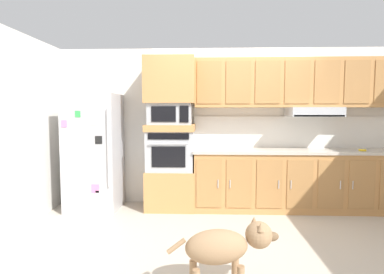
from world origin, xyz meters
TOP-DOWN VIEW (x-y plane):
  - ground_plane at (0.00, 0.00)m, footprint 9.60×9.60m
  - back_kitchen_wall at (0.00, 1.11)m, footprint 6.20×0.12m
  - side_panel_left at (-2.80, 0.00)m, footprint 0.12×7.10m
  - refrigerator at (-2.09, 0.68)m, footprint 0.76×0.73m
  - oven_base_cabinet at (-0.93, 0.75)m, footprint 0.74×0.62m
  - built_in_oven at (-0.93, 0.75)m, footprint 0.70×0.62m
  - appliance_mid_shelf at (-0.93, 0.75)m, footprint 0.74×0.62m
  - microwave at (-0.93, 0.75)m, footprint 0.64×0.54m
  - appliance_upper_cabinet at (-0.93, 0.75)m, footprint 0.74×0.62m
  - lower_cabinet_run at (0.96, 0.75)m, footprint 3.03×0.63m
  - countertop_slab at (0.96, 0.75)m, footprint 3.07×0.64m
  - backsplash_panel at (0.96, 1.04)m, footprint 3.07×0.02m
  - upper_cabinet_with_hood at (0.98, 0.87)m, footprint 3.03×0.48m
  - screwdriver at (1.91, 0.63)m, footprint 0.16×0.17m
  - dog at (-0.23, -1.51)m, footprint 0.95×0.38m

SIDE VIEW (x-z plane):
  - ground_plane at x=0.00m, z-range 0.00..0.00m
  - oven_base_cabinet at x=-0.93m, z-range 0.00..0.60m
  - dog at x=-0.23m, z-range 0.09..0.69m
  - lower_cabinet_run at x=0.96m, z-range 0.00..0.88m
  - refrigerator at x=-2.09m, z-range 0.00..1.76m
  - countertop_slab at x=0.96m, z-range 0.88..0.92m
  - built_in_oven at x=-0.93m, z-range 0.60..1.20m
  - screwdriver at x=1.91m, z-range 0.92..0.95m
  - backsplash_panel at x=0.96m, z-range 0.92..1.42m
  - back_kitchen_wall at x=0.00m, z-range 0.00..2.50m
  - side_panel_left at x=-2.80m, z-range 0.00..2.50m
  - appliance_mid_shelf at x=-0.93m, z-range 1.20..1.30m
  - microwave at x=-0.93m, z-range 1.30..1.62m
  - upper_cabinet_with_hood at x=0.98m, z-range 1.46..2.34m
  - appliance_upper_cabinet at x=-0.93m, z-range 1.62..2.30m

